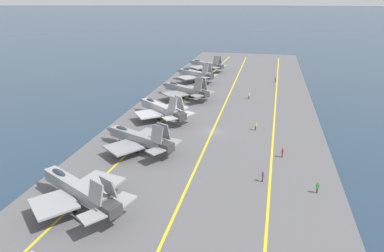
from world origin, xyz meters
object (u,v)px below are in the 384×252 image
object	(u,v)px
parked_jet_second	(77,189)
parked_jet_fourth	(161,108)
parked_jet_third	(138,138)
crew_blue_vest	(275,79)
crew_white_vest	(249,96)
parked_jet_sixth	(195,74)
crew_red_vest	(283,152)
crew_green_vest	(318,187)
parked_jet_fifth	(185,89)
crew_purple_vest	(263,176)
crew_yellow_vest	(256,126)
parked_jet_seventh	(206,64)

from	to	relation	value
parked_jet_second	parked_jet_fourth	xyz separation A→B (m)	(36.14, -0.10, -0.30)
parked_jet_third	crew_blue_vest	bearing A→B (deg)	-22.71
crew_blue_vest	crew_white_vest	bearing A→B (deg)	161.58
parked_jet_second	crew_blue_vest	world-z (taller)	parked_jet_second
parked_jet_second	parked_jet_sixth	bearing A→B (deg)	-0.05
crew_red_vest	crew_green_vest	distance (m)	11.80
parked_jet_fifth	crew_purple_vest	size ratio (longest dim) A/B	9.41
parked_jet_third	crew_blue_vest	world-z (taller)	parked_jet_third
parked_jet_fourth	crew_yellow_vest	size ratio (longest dim) A/B	9.10
parked_jet_third	crew_red_vest	distance (m)	25.89
parked_jet_fifth	parked_jet_seventh	bearing A→B (deg)	1.54
parked_jet_third	crew_purple_vest	distance (m)	23.70
parked_jet_third	crew_purple_vest	world-z (taller)	parked_jet_third
crew_red_vest	crew_blue_vest	distance (m)	56.58
parked_jet_second	crew_yellow_vest	world-z (taller)	parked_jet_second
parked_jet_second	crew_white_vest	xyz separation A→B (m)	(56.54, -18.76, -1.75)
crew_purple_vest	crew_blue_vest	xyz separation A→B (m)	(65.87, -2.05, -0.02)
parked_jet_sixth	parked_jet_fourth	bearing A→B (deg)	-179.93
parked_jet_fifth	crew_white_vest	world-z (taller)	parked_jet_fifth
crew_purple_vest	crew_blue_vest	bearing A→B (deg)	-1.79
parked_jet_fifth	crew_green_vest	xyz separation A→B (m)	(-43.08, -30.17, -1.48)
parked_jet_second	crew_blue_vest	distance (m)	82.15
crew_green_vest	crew_white_vest	size ratio (longest dim) A/B	0.99
parked_jet_fifth	crew_white_vest	xyz separation A→B (m)	(2.94, -17.37, -1.46)
parked_jet_third	crew_white_vest	size ratio (longest dim) A/B	9.28
parked_jet_sixth	crew_blue_vest	xyz separation A→B (m)	(5.15, -25.83, -1.70)
crew_red_vest	crew_purple_vest	bearing A→B (deg)	161.62
crew_blue_vest	parked_jet_fifth	bearing A→B (deg)	134.82
parked_jet_fourth	crew_red_vest	world-z (taller)	parked_jet_fourth
parked_jet_fourth	crew_purple_vest	distance (m)	33.82
parked_jet_fourth	parked_jet_seventh	xyz separation A→B (m)	(54.67, -0.28, -0.02)
parked_jet_fifth	crew_green_vest	bearing A→B (deg)	-145.00
parked_jet_second	crew_purple_vest	distance (m)	26.78
parked_jet_seventh	crew_red_vest	world-z (taller)	parked_jet_seventh
crew_purple_vest	parked_jet_fifth	bearing A→B (deg)	28.40
parked_jet_fourth	parked_jet_sixth	world-z (taller)	parked_jet_sixth
parked_jet_second	crew_yellow_vest	xyz separation A→B (m)	(33.48, -21.71, -1.75)
parked_jet_third	parked_jet_fifth	xyz separation A→B (m)	(34.69, -0.21, 0.14)
crew_white_vest	crew_yellow_vest	bearing A→B (deg)	-172.72
crew_red_vest	parked_jet_third	bearing A→B (deg)	95.45
parked_jet_third	crew_blue_vest	distance (m)	64.01
parked_jet_third	crew_white_vest	world-z (taller)	parked_jet_third
parked_jet_fourth	crew_green_vest	world-z (taller)	parked_jet_fourth
parked_jet_second	crew_blue_vest	bearing A→B (deg)	-18.37
parked_jet_third	crew_purple_vest	bearing A→B (deg)	-106.79
parked_jet_fourth	parked_jet_sixth	size ratio (longest dim) A/B	1.07
parked_jet_second	parked_jet_fourth	world-z (taller)	parked_jet_fourth
parked_jet_second	crew_blue_vest	size ratio (longest dim) A/B	9.70
parked_jet_seventh	crew_red_vest	xyz separation A→B (m)	(-69.43, -26.53, -1.41)
parked_jet_fourth	parked_jet_seventh	bearing A→B (deg)	-0.30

